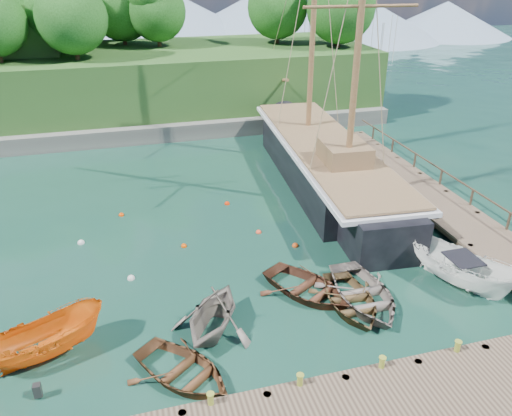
# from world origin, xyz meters

# --- Properties ---
(ground) EXTENTS (160.00, 160.00, 0.00)m
(ground) POSITION_xyz_m (0.00, 0.00, 0.00)
(ground) COLOR #16392C
(ground) RESTS_ON ground
(dock_near) EXTENTS (20.00, 3.20, 1.10)m
(dock_near) POSITION_xyz_m (2.00, -6.50, 0.43)
(dock_near) COLOR #433328
(dock_near) RESTS_ON ground
(dock_east) EXTENTS (3.20, 24.00, 1.10)m
(dock_east) POSITION_xyz_m (11.50, 7.00, 0.43)
(dock_east) COLOR #433328
(dock_east) RESTS_ON ground
(bollard_1) EXTENTS (0.26, 0.26, 0.45)m
(bollard_1) POSITION_xyz_m (-1.00, -5.10, 0.00)
(bollard_1) COLOR olive
(bollard_1) RESTS_ON ground
(bollard_2) EXTENTS (0.26, 0.26, 0.45)m
(bollard_2) POSITION_xyz_m (2.00, -5.10, 0.00)
(bollard_2) COLOR olive
(bollard_2) RESTS_ON ground
(bollard_3) EXTENTS (0.26, 0.26, 0.45)m
(bollard_3) POSITION_xyz_m (5.00, -5.10, 0.00)
(bollard_3) COLOR olive
(bollard_3) RESTS_ON ground
(rowboat_0) EXTENTS (4.76, 4.94, 0.83)m
(rowboat_0) POSITION_xyz_m (-4.64, -3.16, 0.00)
(rowboat_0) COLOR #57341C
(rowboat_0) RESTS_ON ground
(rowboat_1) EXTENTS (4.86, 5.04, 2.03)m
(rowboat_1) POSITION_xyz_m (-3.15, -1.04, 0.00)
(rowboat_1) COLOR slate
(rowboat_1) RESTS_ON ground
(rowboat_2) EXTENTS (3.13, 4.22, 0.84)m
(rowboat_2) POSITION_xyz_m (2.76, -1.03, 0.00)
(rowboat_2) COLOR #4F3B20
(rowboat_2) RESTS_ON ground
(rowboat_3) EXTENTS (3.38, 4.72, 0.97)m
(rowboat_3) POSITION_xyz_m (3.44, -0.86, 0.00)
(rowboat_3) COLOR slate
(rowboat_3) RESTS_ON ground
(rowboat_4) EXTENTS (4.90, 5.29, 0.89)m
(rowboat_4) POSITION_xyz_m (1.31, 0.29, 0.00)
(rowboat_4) COLOR #4D2A1A
(rowboat_4) RESTS_ON ground
(motorboat_orange) EXTENTS (4.87, 3.22, 1.76)m
(motorboat_orange) POSITION_xyz_m (-9.36, -0.79, 0.00)
(motorboat_orange) COLOR orange
(motorboat_orange) RESTS_ON ground
(cabin_boat_white) EXTENTS (3.78, 5.38, 1.95)m
(cabin_boat_white) POSITION_xyz_m (8.14, -0.90, 0.00)
(cabin_boat_white) COLOR white
(cabin_boat_white) RESTS_ON ground
(schooner) EXTENTS (6.48, 27.64, 20.26)m
(schooner) POSITION_xyz_m (6.72, 11.62, 1.12)
(schooner) COLOR black
(schooner) RESTS_ON ground
(mooring_buoy_0) EXTENTS (0.36, 0.36, 0.36)m
(mooring_buoy_0) POSITION_xyz_m (-6.14, 3.51, 0.00)
(mooring_buoy_0) COLOR silver
(mooring_buoy_0) RESTS_ON ground
(mooring_buoy_1) EXTENTS (0.30, 0.30, 0.30)m
(mooring_buoy_1) POSITION_xyz_m (-3.38, 5.74, 0.00)
(mooring_buoy_1) COLOR #E14300
(mooring_buoy_1) RESTS_ON ground
(mooring_buoy_2) EXTENTS (0.31, 0.31, 0.31)m
(mooring_buoy_2) POSITION_xyz_m (0.71, 6.11, 0.00)
(mooring_buoy_2) COLOR #F24323
(mooring_buoy_2) RESTS_ON ground
(mooring_buoy_3) EXTENTS (0.29, 0.29, 0.29)m
(mooring_buoy_3) POSITION_xyz_m (4.28, 8.20, 0.00)
(mooring_buoy_3) COLOR silver
(mooring_buoy_3) RESTS_ON ground
(mooring_buoy_4) EXTENTS (0.31, 0.31, 0.31)m
(mooring_buoy_4) POSITION_xyz_m (-6.37, 10.14, 0.00)
(mooring_buoy_4) COLOR #E13C00
(mooring_buoy_4) RESTS_ON ground
(mooring_buoy_5) EXTENTS (0.32, 0.32, 0.32)m
(mooring_buoy_5) POSITION_xyz_m (-0.18, 9.96, 0.00)
(mooring_buoy_5) COLOR red
(mooring_buoy_5) RESTS_ON ground
(mooring_buoy_6) EXTENTS (0.37, 0.37, 0.37)m
(mooring_buoy_6) POSITION_xyz_m (-8.49, 7.47, 0.00)
(mooring_buoy_6) COLOR silver
(mooring_buoy_6) RESTS_ON ground
(mooring_buoy_7) EXTENTS (0.33, 0.33, 0.33)m
(mooring_buoy_7) POSITION_xyz_m (2.15, 4.26, 0.00)
(mooring_buoy_7) COLOR #CE4812
(mooring_buoy_7) RESTS_ON ground
(headland) EXTENTS (51.00, 19.31, 12.90)m
(headland) POSITION_xyz_m (-12.88, 31.36, 5.54)
(headland) COLOR #474744
(headland) RESTS_ON ground
(distant_ridge) EXTENTS (117.00, 40.00, 10.00)m
(distant_ridge) POSITION_xyz_m (4.30, 70.00, 4.35)
(distant_ridge) COLOR #728CA5
(distant_ridge) RESTS_ON ground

